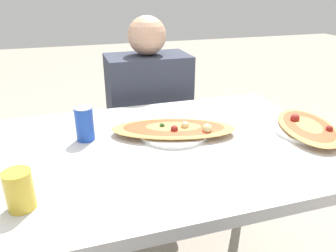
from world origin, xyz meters
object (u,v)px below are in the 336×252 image
object	(u,v)px
dining_table	(160,164)
chair_far_seated	(145,128)
pizza_main	(174,130)
pizza_second	(308,128)
drink_glass	(19,190)
soda_can	(85,124)
person_seated	(149,106)

from	to	relation	value
dining_table	chair_far_seated	xyz separation A→B (m)	(0.12, 0.76, -0.19)
pizza_main	pizza_second	distance (m)	0.51
chair_far_seated	dining_table	bearing A→B (deg)	80.71
drink_glass	soda_can	bearing A→B (deg)	62.71
pizza_main	soda_can	bearing A→B (deg)	170.53
chair_far_seated	pizza_second	world-z (taller)	chair_far_seated
dining_table	chair_far_seated	distance (m)	0.80
chair_far_seated	soda_can	bearing A→B (deg)	59.83
soda_can	dining_table	bearing A→B (deg)	-26.78
person_seated	pizza_main	size ratio (longest dim) A/B	2.31
chair_far_seated	soda_can	world-z (taller)	chair_far_seated
person_seated	pizza_second	bearing A→B (deg)	122.29
drink_glass	pizza_second	bearing A→B (deg)	9.74
chair_far_seated	person_seated	size ratio (longest dim) A/B	0.78
person_seated	drink_glass	bearing A→B (deg)	57.75
person_seated	pizza_main	distance (m)	0.59
soda_can	pizza_second	bearing A→B (deg)	-12.96
chair_far_seated	pizza_second	xyz separation A→B (m)	(0.45, -0.83, 0.29)
dining_table	pizza_second	distance (m)	0.58
dining_table	drink_glass	bearing A→B (deg)	-151.26
chair_far_seated	drink_glass	xyz separation A→B (m)	(-0.56, -1.00, 0.32)
dining_table	soda_can	distance (m)	0.31
drink_glass	pizza_main	bearing A→B (deg)	31.12
pizza_main	soda_can	xyz separation A→B (m)	(-0.32, 0.05, 0.04)
person_seated	pizza_second	size ratio (longest dim) A/B	2.77
soda_can	pizza_second	world-z (taller)	soda_can
person_seated	pizza_main	bearing A→B (deg)	85.25
person_seated	soda_can	world-z (taller)	person_seated
person_seated	soda_can	size ratio (longest dim) A/B	9.30
pizza_main	soda_can	distance (m)	0.33
person_seated	pizza_second	distance (m)	0.85
chair_far_seated	pizza_main	size ratio (longest dim) A/B	1.80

